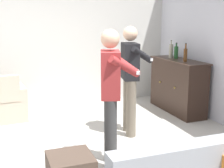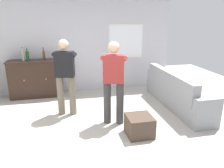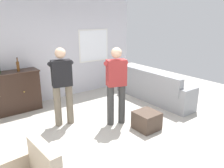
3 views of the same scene
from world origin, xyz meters
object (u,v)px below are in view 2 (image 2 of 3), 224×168
Objects in this scene: bottle_wine_green at (27,56)px; person_standing_right at (114,79)px; bottle_spirits_clear at (44,55)px; person_standing_left at (65,74)px; couch at (175,93)px; bottle_liquor_amber at (23,55)px; ottoman at (139,126)px; sideboard_cabinet at (36,79)px.

bottle_wine_green is 2.77m from person_standing_right.
bottle_spirits_clear is 1.43m from person_standing_left.
couch is at bearing 17.58° from person_standing_right.
bottle_wine_green is at bearing 156.96° from couch.
bottle_liquor_amber is 3.60m from ottoman.
person_standing_right reaches higher than sideboard_cabinet.
ottoman is 0.28× the size of person_standing_left.
bottle_liquor_amber is at bearing 135.00° from person_standing_right.
sideboard_cabinet is 4.02× the size of bottle_liquor_amber.
bottle_spirits_clear is (0.42, -0.07, 0.00)m from bottle_wine_green.
person_standing_left is at bearing -51.59° from bottle_liquor_amber.
bottle_wine_green is at bearing 27.84° from bottle_liquor_amber.
bottle_spirits_clear is 0.20× the size of person_standing_right.
bottle_wine_green is 3.57m from ottoman.
person_standing_left is at bearing -68.21° from bottle_spirits_clear.
ottoman is at bearing -139.40° from couch.
person_standing_left reaches higher than bottle_spirits_clear.
bottle_liquor_amber reaches higher than bottle_wine_green.
couch is 2.66m from person_standing_left.
bottle_spirits_clear is at bearing -8.82° from bottle_wine_green.
ottoman is at bearing -51.41° from sideboard_cabinet.
sideboard_cabinet is 4.60× the size of bottle_wine_green.
person_standing_right is at bearing -45.00° from bottle_liquor_amber.
bottle_liquor_amber is 1.70m from person_standing_left.
person_standing_left is 1.14m from person_standing_right.
couch is 4.00m from bottle_liquor_amber.
person_standing_right is at bearing -49.38° from sideboard_cabinet.
bottle_wine_green is at bearing 171.18° from bottle_spirits_clear.
bottle_liquor_amber is 0.52m from bottle_spirits_clear.
sideboard_cabinet is 0.69m from bottle_spirits_clear.
bottle_wine_green is (-0.16, 0.04, 0.63)m from sideboard_cabinet.
person_standing_right is at bearing -35.18° from person_standing_left.
couch is 1.51× the size of person_standing_right.
bottle_spirits_clear is at bearing -6.07° from sideboard_cabinet.
ottoman is at bearing -49.67° from bottle_wine_green.
person_standing_right is (1.45, -1.96, -0.21)m from bottle_spirits_clear.
sideboard_cabinet is (-3.37, 1.47, 0.18)m from couch.
bottle_spirits_clear is at bearing 111.79° from person_standing_left.
person_standing_left is (0.52, -1.31, -0.21)m from bottle_spirits_clear.
person_standing_left is (-1.28, 1.25, 0.75)m from ottoman.
person_standing_left is (0.95, -1.38, -0.20)m from bottle_wine_green.
couch is 1.79× the size of sideboard_cabinet.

